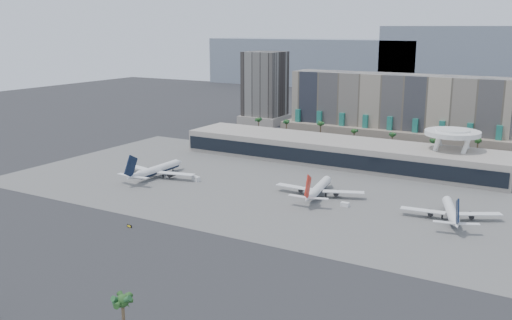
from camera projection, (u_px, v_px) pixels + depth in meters
The scene contains 15 objects.
ground at pixel (223, 224), 205.76m from camera, with size 900.00×900.00×0.00m, color #232326.
apron_pad at pixel (292, 188), 252.04m from camera, with size 260.00×130.00×0.06m, color #5B5B59.
mountain_ridge at pixel (499, 66), 580.81m from camera, with size 680.00×60.00×70.00m.
hotel at pixel (396, 116), 343.80m from camera, with size 140.00×30.00×42.00m.
office_tower at pixel (265, 92), 415.30m from camera, with size 30.00×30.00×52.00m.
terminal at pixel (339, 151), 296.70m from camera, with size 170.00×32.50×14.50m.
saucer_structure at pixel (452, 136), 272.25m from camera, with size 26.00×26.00×21.89m.
palm_row at pixel (374, 134), 321.96m from camera, with size 157.80×2.80×13.10m.
airliner_left at pixel (156, 170), 269.15m from camera, with size 40.18×41.31×14.27m.
airliner_centre at pixel (318, 188), 238.68m from camera, with size 37.92×39.32×13.65m.
airliner_right at pixel (451, 211), 209.83m from camera, with size 35.18×36.41×13.00m.
service_vehicle_a at pixel (196, 179), 263.11m from camera, with size 4.35×2.13×2.13m, color silver.
service_vehicle_b at pixel (345, 204), 225.83m from camera, with size 3.31×1.89×1.70m, color white.
taxiway_sign at pixel (129, 226), 202.42m from camera, with size 2.22×0.56×1.00m.
near_palm_b at pixel (123, 308), 119.47m from camera, with size 6.00×6.00×15.12m.
Camera 1 is at (108.25, -162.59, 69.72)m, focal length 40.00 mm.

